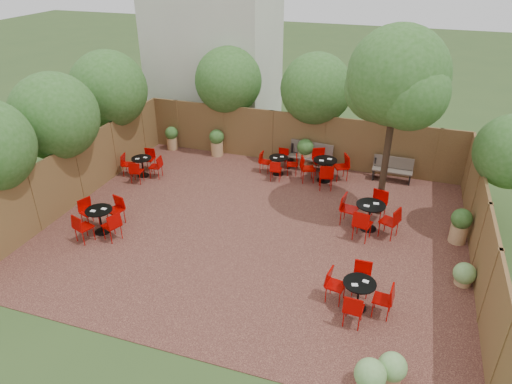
% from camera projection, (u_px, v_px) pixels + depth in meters
% --- Properties ---
extents(ground, '(80.00, 80.00, 0.00)m').
position_uv_depth(ground, '(255.00, 230.00, 13.76)').
color(ground, '#354F23').
rests_on(ground, ground).
extents(courtyard_paving, '(12.00, 10.00, 0.02)m').
position_uv_depth(courtyard_paving, '(255.00, 230.00, 13.75)').
color(courtyard_paving, '#321714').
rests_on(courtyard_paving, ground).
extents(fence_back, '(12.00, 0.08, 2.00)m').
position_uv_depth(fence_back, '(297.00, 139.00, 17.46)').
color(fence_back, brown).
rests_on(fence_back, ground).
extents(fence_left, '(0.08, 10.00, 2.00)m').
position_uv_depth(fence_left, '(79.00, 172.00, 14.95)').
color(fence_left, brown).
rests_on(fence_left, ground).
extents(fence_right, '(0.08, 10.00, 2.00)m').
position_uv_depth(fence_right, '(481.00, 238.00, 11.61)').
color(fence_right, brown).
rests_on(fence_right, ground).
extents(neighbour_building, '(5.00, 4.00, 8.00)m').
position_uv_depth(neighbour_building, '(215.00, 36.00, 19.78)').
color(neighbour_building, beige).
rests_on(neighbour_building, ground).
extents(overhang_foliage, '(15.61, 10.80, 2.80)m').
position_uv_depth(overhang_foliage, '(196.00, 103.00, 15.50)').
color(overhang_foliage, '#2C591D').
rests_on(overhang_foliage, ground).
extents(courtyard_tree, '(2.88, 2.79, 5.70)m').
position_uv_depth(courtyard_tree, '(397.00, 82.00, 12.61)').
color(courtyard_tree, black).
rests_on(courtyard_tree, courtyard_paving).
extents(park_bench_left, '(1.67, 0.69, 1.01)m').
position_uv_depth(park_bench_left, '(310.00, 156.00, 17.20)').
color(park_bench_left, brown).
rests_on(park_bench_left, courtyard_paving).
extents(park_bench_right, '(1.39, 0.49, 0.85)m').
position_uv_depth(park_bench_right, '(393.00, 169.00, 16.40)').
color(park_bench_right, brown).
rests_on(park_bench_right, courtyard_paving).
extents(bistro_tables, '(9.83, 7.86, 0.96)m').
position_uv_depth(bistro_tables, '(269.00, 199.00, 14.46)').
color(bistro_tables, black).
rests_on(bistro_tables, courtyard_paving).
extents(planters, '(11.35, 4.07, 1.12)m').
position_uv_depth(planters, '(282.00, 160.00, 16.75)').
color(planters, tan).
rests_on(planters, courtyard_paving).
extents(low_shrubs, '(2.45, 4.43, 0.66)m').
position_uv_depth(low_shrubs, '(409.00, 339.00, 9.55)').
color(low_shrubs, tan).
rests_on(low_shrubs, courtyard_paving).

